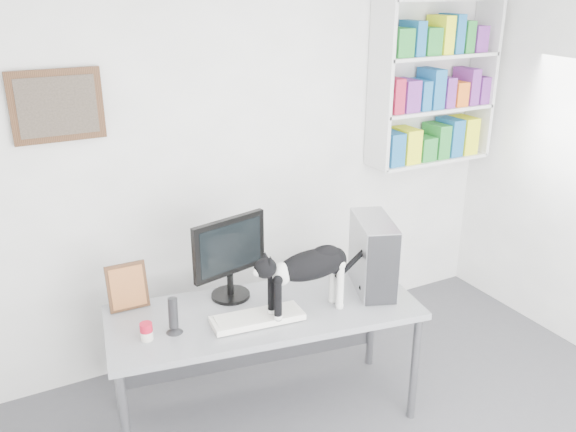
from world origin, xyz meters
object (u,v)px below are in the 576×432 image
Objects in this scene: desk at (266,364)px; monitor at (229,258)px; bookshelf at (434,83)px; speaker at (173,315)px; leaning_print at (127,286)px; keyboard at (257,318)px; soup_can at (146,332)px; pc_tower at (373,254)px; cat at (309,281)px.

monitor is at bearing 125.40° from desk.
bookshelf is 2.45m from desk.
leaning_print reaches higher than speaker.
bookshelf reaches higher than leaning_print.
soup_can is (-0.61, 0.10, 0.03)m from keyboard.
bookshelf is at bearing 9.54° from leaning_print.
speaker is at bearing -162.62° from pc_tower.
bookshelf reaches higher than desk.
leaning_print is at bearing 136.28° from speaker.
soup_can is 0.94m from cat.
leaning_print reaches higher than soup_can.
cat is at bearing -26.08° from desk.
cat is at bearing -62.71° from monitor.
pc_tower reaches higher than speaker.
keyboard is 1.81× the size of leaning_print.
speaker reaches higher than keyboard.
bookshelf is 2.66m from speaker.
leaning_print is at bearing 147.87° from keyboard.
leaning_print reaches higher than keyboard.
pc_tower is at bearing -32.93° from monitor.
desk is at bearing -0.73° from soup_can.
leaning_print is 1.07m from cat.
pc_tower is at bearing -3.11° from soup_can.
speaker is 0.75× the size of leaning_print.
bookshelf is at bearing 32.24° from desk.
keyboard is at bearing -98.61° from monitor.
monitor is at bearing 52.76° from speaker.
monitor is at bearing -179.32° from pc_tower.
cat is at bearing -150.41° from bookshelf.
speaker is (-0.43, -0.23, -0.16)m from monitor.
bookshelf is 0.68× the size of desk.
pc_tower is 1.27m from speaker.
monitor is 0.79× the size of cat.
monitor reaches higher than speaker.
monitor is 0.67m from soup_can.
bookshelf is 2.37× the size of keyboard.
keyboard is 0.79m from leaning_print.
keyboard is at bearing -155.93° from bookshelf.
pc_tower is at bearing -16.79° from leaning_print.
desk is 3.97× the size of pc_tower.
soup_can is 0.15× the size of cat.
cat is (-0.50, -0.08, -0.02)m from pc_tower.
leaning_print is 2.88× the size of soup_can.
desk is at bearing 23.80° from speaker.
keyboard is (-0.09, -0.09, 0.40)m from desk.
monitor is (-0.12, 0.24, 0.65)m from desk.
pc_tower is 1.49m from leaning_print.
soup_can is (-0.15, -0.00, -0.06)m from speaker.
bookshelf is at bearing 28.75° from cat.
desk is 6.30× the size of leaning_print.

